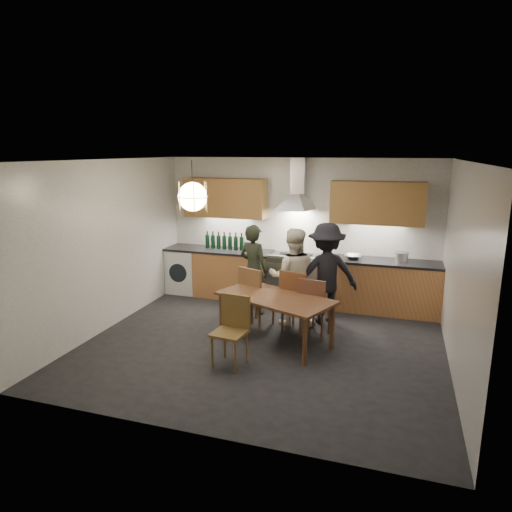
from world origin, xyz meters
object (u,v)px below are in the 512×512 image
(person_right, at_px, (326,274))
(stock_pot, at_px, (402,257))
(person_left, at_px, (254,269))
(person_mid, at_px, (293,277))
(chair_back_left, at_px, (254,293))
(chair_front, at_px, (232,325))
(wine_bottles, at_px, (224,241))
(dining_table, at_px, (275,302))
(mixing_bowl, at_px, (353,257))

(person_right, distance_m, stock_pot, 1.42)
(person_left, height_order, person_mid, person_mid)
(stock_pot, bearing_deg, person_left, -162.13)
(chair_back_left, distance_m, chair_front, 1.30)
(wine_bottles, bearing_deg, person_right, -22.38)
(dining_table, relative_size, chair_back_left, 1.90)
(person_right, bearing_deg, mixing_bowl, -136.47)
(person_left, bearing_deg, person_right, -162.48)
(person_right, relative_size, stock_pot, 7.58)
(chair_back_left, bearing_deg, dining_table, 155.26)
(dining_table, distance_m, wine_bottles, 2.46)
(chair_front, relative_size, wine_bottles, 1.17)
(person_mid, relative_size, stock_pot, 7.27)
(chair_back_left, xyz_separation_m, person_mid, (0.55, 0.28, 0.23))
(chair_back_left, xyz_separation_m, stock_pot, (2.17, 1.35, 0.42))
(chair_back_left, relative_size, mixing_bowl, 3.23)
(stock_pot, bearing_deg, dining_table, -132.39)
(chair_back_left, distance_m, stock_pot, 2.59)
(person_left, bearing_deg, wine_bottles, -22.77)
(chair_back_left, distance_m, person_right, 1.18)
(person_mid, bearing_deg, stock_pot, -160.01)
(person_right, bearing_deg, chair_back_left, 4.10)
(person_right, height_order, mixing_bowl, person_right)
(dining_table, distance_m, chair_back_left, 0.69)
(dining_table, bearing_deg, mixing_bowl, 86.27)
(dining_table, height_order, chair_front, chair_front)
(person_left, distance_m, mixing_bowl, 1.74)
(dining_table, distance_m, person_right, 1.18)
(mixing_bowl, bearing_deg, person_left, -155.35)
(dining_table, bearing_deg, person_left, 144.37)
(dining_table, xyz_separation_m, person_left, (-0.68, 1.09, 0.15))
(chair_front, relative_size, person_mid, 0.58)
(dining_table, height_order, person_right, person_right)
(dining_table, distance_m, chair_front, 0.87)
(person_left, xyz_separation_m, stock_pot, (2.37, 0.76, 0.21))
(chair_front, xyz_separation_m, wine_bottles, (-1.16, 2.67, 0.54))
(person_left, xyz_separation_m, person_mid, (0.75, -0.30, 0.01))
(chair_front, bearing_deg, person_mid, 81.98)
(wine_bottles, bearing_deg, mixing_bowl, -1.61)
(chair_front, xyz_separation_m, stock_pot, (2.05, 2.65, 0.46))
(mixing_bowl, bearing_deg, dining_table, -116.32)
(dining_table, xyz_separation_m, chair_back_left, (-0.48, 0.50, -0.06))
(chair_back_left, xyz_separation_m, person_left, (-0.20, 0.59, 0.21))
(chair_front, height_order, person_left, person_left)
(dining_table, distance_m, person_mid, 0.81)
(person_left, height_order, person_right, person_right)
(person_right, bearing_deg, wine_bottles, -45.29)
(chair_front, relative_size, stock_pot, 4.22)
(stock_pot, bearing_deg, person_mid, -146.63)
(person_right, distance_m, mixing_bowl, 0.86)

